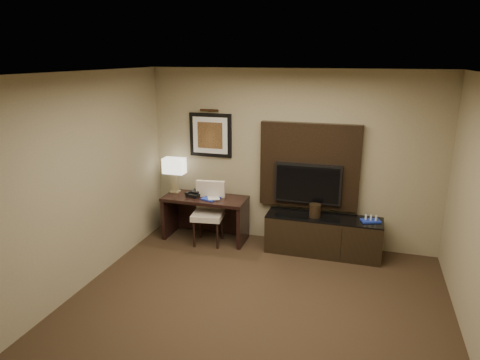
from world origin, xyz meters
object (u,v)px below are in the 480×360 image
at_px(desk_chair, 208,214).
at_px(minibar_tray, 371,218).
at_px(ice_bucket, 315,211).
at_px(desk, 206,218).
at_px(credenza, 323,235).
at_px(tv, 308,184).
at_px(desk_phone, 194,193).
at_px(table_lamp, 175,175).

xyz_separation_m(desk_chair, minibar_tray, (2.43, 0.17, 0.15)).
bearing_deg(ice_bucket, desk, 179.23).
bearing_deg(ice_bucket, desk_chair, -175.55).
relative_size(credenza, tv, 1.69).
xyz_separation_m(desk, tv, (1.59, 0.19, 0.67)).
xyz_separation_m(tv, desk_chair, (-1.49, -0.34, -0.54)).
bearing_deg(desk, desk_phone, -175.35).
bearing_deg(tv, credenza, -33.46).
bearing_deg(table_lamp, desk_phone, -18.73).
bearing_deg(minibar_tray, table_lamp, 178.20).
bearing_deg(desk_chair, credenza, -2.73).
height_order(desk_chair, table_lamp, table_lamp).
relative_size(ice_bucket, minibar_tray, 0.73).
height_order(desk_chair, minibar_tray, desk_chair).
bearing_deg(table_lamp, ice_bucket, -3.46).
bearing_deg(minibar_tray, ice_bucket, -176.98).
distance_m(desk_chair, ice_bucket, 1.66).
xyz_separation_m(desk_chair, table_lamp, (-0.67, 0.27, 0.52)).
distance_m(tv, ice_bucket, 0.43).
height_order(tv, minibar_tray, tv).
relative_size(tv, ice_bucket, 5.18).
xyz_separation_m(desk_chair, ice_bucket, (1.64, 0.13, 0.20)).
bearing_deg(table_lamp, tv, 1.95).
height_order(desk, desk_phone, desk_phone).
bearing_deg(ice_bucket, desk_phone, 179.74).
height_order(desk, desk_chair, desk_chair).
bearing_deg(credenza, ice_bucket, -170.38).
xyz_separation_m(desk, desk_phone, (-0.18, -0.01, 0.40)).
distance_m(desk_phone, minibar_tray, 2.73).
bearing_deg(desk, tv, 6.92).
xyz_separation_m(table_lamp, minibar_tray, (3.11, -0.10, -0.37)).
distance_m(desk_chair, desk_phone, 0.42).
relative_size(credenza, ice_bucket, 8.76).
distance_m(ice_bucket, minibar_tray, 0.80).
distance_m(tv, desk_chair, 1.62).
distance_m(tv, minibar_tray, 1.04).
bearing_deg(minibar_tray, credenza, -178.39).
distance_m(desk, ice_bucket, 1.77).
bearing_deg(desk, ice_bucket, -0.66).
bearing_deg(ice_bucket, table_lamp, 176.54).
height_order(table_lamp, desk_phone, table_lamp).
xyz_separation_m(credenza, desk_chair, (-1.77, -0.15, 0.19)).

